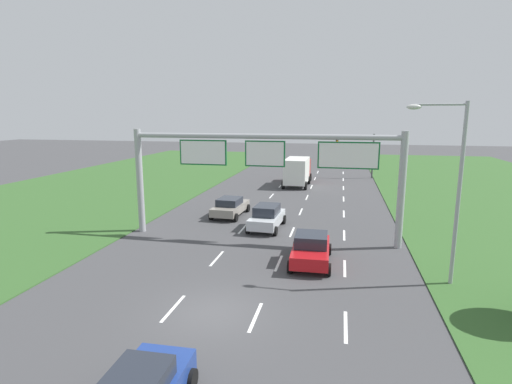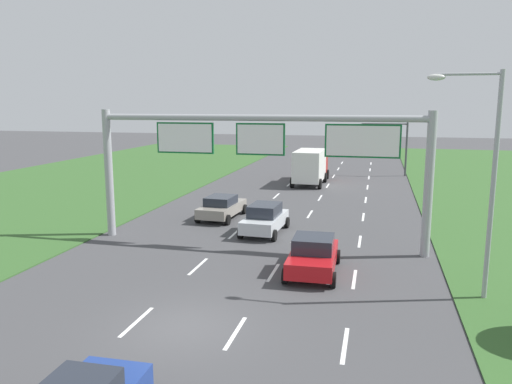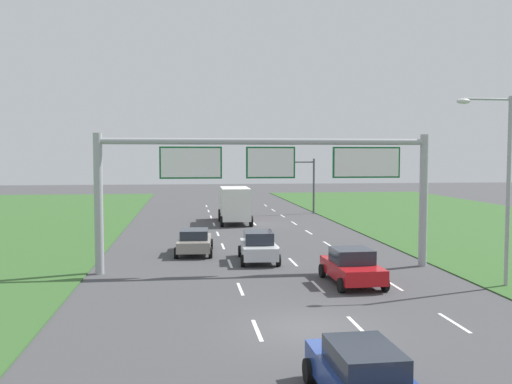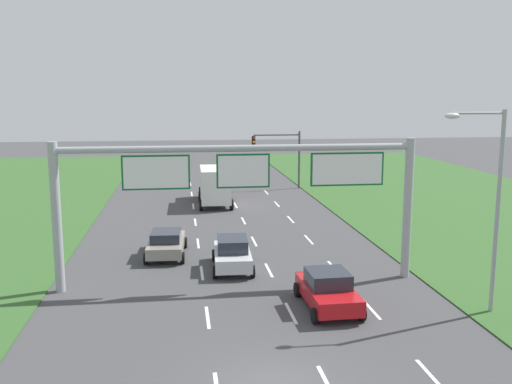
{
  "view_description": "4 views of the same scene",
  "coord_description": "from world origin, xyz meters",
  "px_view_note": "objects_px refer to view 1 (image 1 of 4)",
  "views": [
    {
      "loc": [
        4.81,
        -14.3,
        7.88
      ],
      "look_at": [
        -0.59,
        11.08,
        2.88
      ],
      "focal_mm": 28.0,
      "sensor_mm": 36.0,
      "label": 1
    },
    {
      "loc": [
        5.98,
        -14.49,
        7.33
      ],
      "look_at": [
        -0.23,
        10.91,
        2.66
      ],
      "focal_mm": 35.0,
      "sensor_mm": 36.0,
      "label": 2
    },
    {
      "loc": [
        -4.08,
        -18.73,
        5.87
      ],
      "look_at": [
        -0.4,
        11.31,
        3.95
      ],
      "focal_mm": 40.0,
      "sensor_mm": 36.0,
      "label": 3
    },
    {
      "loc": [
        -2.72,
        -16.38,
        9.06
      ],
      "look_at": [
        1.22,
        13.11,
        3.98
      ],
      "focal_mm": 40.0,
      "sensor_mm": 36.0,
      "label": 4
    }
  ],
  "objects_px": {
    "car_lead_silver": "(267,217)",
    "traffic_light_mast": "(357,147)",
    "car_far_ahead": "(311,249)",
    "street_lamp": "(451,178)",
    "car_mid_lane": "(230,207)",
    "sign_gantry": "(266,163)",
    "box_truck": "(298,170)"
  },
  "relations": [
    {
      "from": "car_mid_lane",
      "to": "car_lead_silver",
      "type": "bearing_deg",
      "value": -36.73
    },
    {
      "from": "sign_gantry",
      "to": "traffic_light_mast",
      "type": "distance_m",
      "value": 28.7
    },
    {
      "from": "box_truck",
      "to": "street_lamp",
      "type": "distance_m",
      "value": 27.89
    },
    {
      "from": "box_truck",
      "to": "traffic_light_mast",
      "type": "height_order",
      "value": "traffic_light_mast"
    },
    {
      "from": "car_far_ahead",
      "to": "street_lamp",
      "type": "height_order",
      "value": "street_lamp"
    },
    {
      "from": "car_far_ahead",
      "to": "street_lamp",
      "type": "xyz_separation_m",
      "value": [
        6.31,
        -1.43,
        4.27
      ]
    },
    {
      "from": "car_far_ahead",
      "to": "sign_gantry",
      "type": "distance_m",
      "value": 6.39
    },
    {
      "from": "car_lead_silver",
      "to": "car_mid_lane",
      "type": "distance_m",
      "value": 4.57
    },
    {
      "from": "car_mid_lane",
      "to": "traffic_light_mast",
      "type": "height_order",
      "value": "traffic_light_mast"
    },
    {
      "from": "car_mid_lane",
      "to": "car_far_ahead",
      "type": "height_order",
      "value": "car_far_ahead"
    },
    {
      "from": "car_far_ahead",
      "to": "street_lamp",
      "type": "distance_m",
      "value": 7.75
    },
    {
      "from": "sign_gantry",
      "to": "street_lamp",
      "type": "height_order",
      "value": "street_lamp"
    },
    {
      "from": "car_mid_lane",
      "to": "traffic_light_mast",
      "type": "distance_m",
      "value": 25.03
    },
    {
      "from": "car_mid_lane",
      "to": "sign_gantry",
      "type": "bearing_deg",
      "value": -51.21
    },
    {
      "from": "car_lead_silver",
      "to": "traffic_light_mast",
      "type": "distance_m",
      "value": 26.56
    },
    {
      "from": "sign_gantry",
      "to": "car_lead_silver",
      "type": "bearing_deg",
      "value": 98.29
    },
    {
      "from": "car_far_ahead",
      "to": "sign_gantry",
      "type": "bearing_deg",
      "value": 129.79
    },
    {
      "from": "car_mid_lane",
      "to": "sign_gantry",
      "type": "xyz_separation_m",
      "value": [
        3.86,
        -5.4,
        4.2
      ]
    },
    {
      "from": "street_lamp",
      "to": "car_far_ahead",
      "type": "bearing_deg",
      "value": 167.27
    },
    {
      "from": "car_mid_lane",
      "to": "street_lamp",
      "type": "distance_m",
      "value": 17.53
    },
    {
      "from": "sign_gantry",
      "to": "car_far_ahead",
      "type": "bearing_deg",
      "value": -48.91
    },
    {
      "from": "car_mid_lane",
      "to": "box_truck",
      "type": "relative_size",
      "value": 0.61
    },
    {
      "from": "car_lead_silver",
      "to": "street_lamp",
      "type": "bearing_deg",
      "value": -34.76
    },
    {
      "from": "car_lead_silver",
      "to": "traffic_light_mast",
      "type": "bearing_deg",
      "value": 77.34
    },
    {
      "from": "sign_gantry",
      "to": "traffic_light_mast",
      "type": "xyz_separation_m",
      "value": [
        6.62,
        27.91,
        -1.09
      ]
    },
    {
      "from": "sign_gantry",
      "to": "traffic_light_mast",
      "type": "relative_size",
      "value": 3.08
    },
    {
      "from": "car_lead_silver",
      "to": "car_far_ahead",
      "type": "distance_m",
      "value": 7.09
    },
    {
      "from": "car_mid_lane",
      "to": "traffic_light_mast",
      "type": "relative_size",
      "value": 0.8
    },
    {
      "from": "sign_gantry",
      "to": "street_lamp",
      "type": "relative_size",
      "value": 2.03
    },
    {
      "from": "car_lead_silver",
      "to": "car_far_ahead",
      "type": "xyz_separation_m",
      "value": [
        3.55,
        -6.13,
        -0.03
      ]
    },
    {
      "from": "traffic_light_mast",
      "to": "car_lead_silver",
      "type": "bearing_deg",
      "value": -105.34
    },
    {
      "from": "box_truck",
      "to": "street_lamp",
      "type": "bearing_deg",
      "value": -68.57
    }
  ]
}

